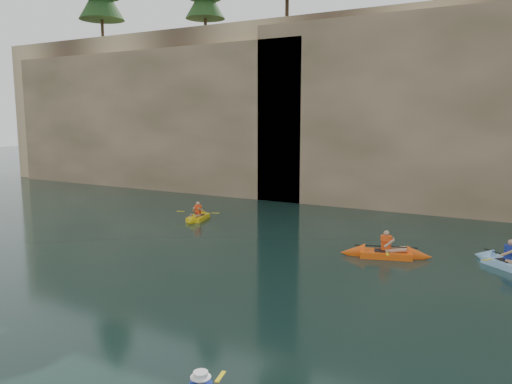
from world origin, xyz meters
The scene contains 8 objects.
cliff centered at (0.00, 30.00, 6.00)m, with size 70.00×16.00×12.00m, color tan.
cliff_slab_west centered at (-20.00, 22.60, 5.28)m, with size 26.00×2.40×10.56m, color tan.
cliff_slab_center centered at (2.00, 22.60, 5.70)m, with size 24.00×2.40×11.40m, color tan.
sea_cave_west centered at (-18.00, 21.95, 2.00)m, with size 4.50×1.00×4.00m, color black.
sea_cave_center centered at (-4.00, 21.95, 1.60)m, with size 3.50×1.00×3.20m, color black.
kayaker_orange centered at (0.92, 11.94, 0.16)m, with size 3.52×2.47×1.31m.
kayaker_ltblue_near centered at (5.15, 12.71, 0.16)m, with size 3.03×2.69×1.30m.
kayaker_yellow centered at (-9.59, 14.24, 0.15)m, with size 2.30×3.00×1.19m.
Camera 1 is at (5.67, -6.74, 5.34)m, focal length 35.00 mm.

